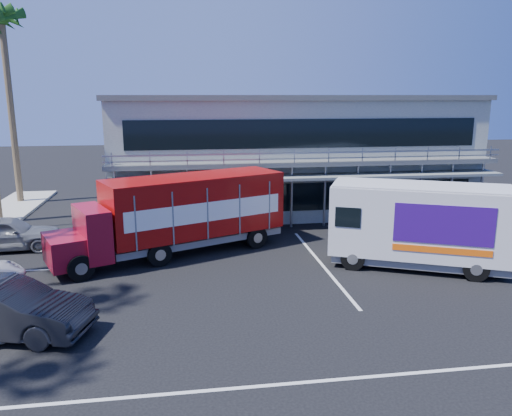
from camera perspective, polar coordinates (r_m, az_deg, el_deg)
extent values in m
plane|color=black|center=(19.20, 4.11, -9.58)|extent=(120.00, 120.00, 0.00)
cube|color=gray|center=(33.27, 3.65, 6.21)|extent=(22.00, 10.00, 7.00)
cube|color=#515454|center=(33.05, 3.74, 12.51)|extent=(22.40, 10.40, 0.30)
cube|color=#515454|center=(27.85, 6.07, 5.09)|extent=(22.00, 1.20, 0.25)
cube|color=gray|center=(27.26, 6.39, 5.97)|extent=(22.00, 0.08, 0.90)
cube|color=slate|center=(27.66, 6.19, 3.57)|extent=(22.00, 1.80, 0.15)
cube|color=black|center=(28.73, 5.69, 1.29)|extent=(20.00, 0.06, 1.60)
cube|color=black|center=(28.24, 5.85, 8.47)|extent=(20.00, 0.06, 1.60)
cylinder|color=brown|center=(37.53, -26.15, 9.53)|extent=(0.44, 0.44, 12.00)
sphere|color=#154A17|center=(37.82, -27.12, 18.91)|extent=(1.10, 1.10, 1.10)
cube|color=maroon|center=(22.12, -20.96, -4.52)|extent=(2.27, 2.72, 1.25)
cube|color=maroon|center=(22.19, -18.19, -2.71)|extent=(1.99, 2.80, 2.18)
cube|color=black|center=(22.04, -18.30, -1.15)|extent=(0.93, 2.05, 0.73)
cube|color=#910A08|center=(23.56, -6.99, 0.41)|extent=(8.66, 5.70, 2.70)
cube|color=slate|center=(23.95, -6.89, -3.35)|extent=(8.50, 5.35, 0.31)
cube|color=white|center=(22.43, -5.56, -0.45)|extent=(7.02, 3.08, 0.88)
cube|color=white|center=(24.75, -8.28, 0.73)|extent=(7.02, 3.08, 0.88)
cylinder|color=black|center=(21.25, -19.41, -6.50)|extent=(1.10, 0.69, 1.08)
cylinder|color=black|center=(23.39, -20.68, -4.85)|extent=(1.10, 0.69, 1.08)
cylinder|color=black|center=(22.13, -10.98, -5.23)|extent=(1.10, 0.69, 1.08)
cylinder|color=black|center=(24.20, -12.95, -3.76)|extent=(1.10, 0.69, 1.08)
cylinder|color=black|center=(24.26, 0.07, -3.38)|extent=(1.10, 0.69, 1.08)
cylinder|color=black|center=(26.16, -2.60, -2.19)|extent=(1.10, 0.69, 1.08)
cube|color=silver|center=(22.34, 18.19, -1.42)|extent=(7.79, 5.36, 2.96)
cube|color=slate|center=(22.78, 17.91, -5.42)|extent=(7.42, 5.00, 0.37)
cube|color=black|center=(22.38, 8.81, -0.05)|extent=(0.91, 1.92, 1.00)
cube|color=silver|center=(22.03, 18.46, 2.40)|extent=(7.64, 5.25, 0.08)
cube|color=#300C6D|center=(21.11, 20.65, -1.82)|extent=(3.48, 1.59, 1.59)
cube|color=#300C6D|center=(23.60, 20.17, -0.30)|extent=(3.48, 1.59, 1.59)
cube|color=#F2590C|center=(21.38, 20.42, -4.57)|extent=(3.48, 1.58, 0.26)
cylinder|color=black|center=(21.71, 11.00, -5.68)|extent=(1.04, 0.67, 1.02)
cylinder|color=black|center=(23.85, 11.47, -4.02)|extent=(1.04, 0.67, 1.02)
cylinder|color=black|center=(21.92, 23.85, -6.39)|extent=(1.04, 0.67, 1.02)
cylinder|color=black|center=(24.03, 23.14, -4.68)|extent=(1.04, 0.67, 1.02)
imported|color=black|center=(17.45, -26.76, -10.29)|extent=(5.53, 3.16, 1.72)
imported|color=#2F333F|center=(27.16, -26.56, -2.73)|extent=(4.73, 2.24, 1.33)
imported|color=slate|center=(26.71, -26.64, -2.61)|extent=(5.00, 2.27, 1.66)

